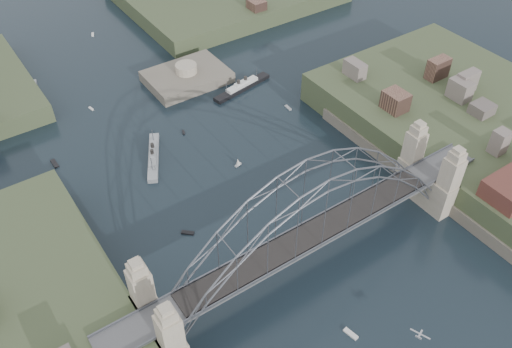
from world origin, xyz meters
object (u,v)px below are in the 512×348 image
object	(u,v)px
ocean_liner	(242,87)
naval_cruiser_near	(153,156)
naval_cruiser_far	(34,94)
fort_island	(188,82)
bridge	(312,220)

from	to	relation	value
ocean_liner	naval_cruiser_near	bearing A→B (deg)	-158.86
naval_cruiser_near	naval_cruiser_far	world-z (taller)	naval_cruiser_near
naval_cruiser_near	naval_cruiser_far	xyz separation A→B (m)	(-15.20, 41.96, -0.05)
naval_cruiser_near	ocean_liner	distance (m)	35.99
naval_cruiser_far	ocean_liner	world-z (taller)	naval_cruiser_far
naval_cruiser_far	fort_island	bearing A→B (deg)	-24.03
fort_island	naval_cruiser_far	size ratio (longest dim) A/B	1.56
bridge	fort_island	bearing A→B (deg)	80.27
bridge	fort_island	xyz separation A→B (m)	(12.00, 70.00, -12.66)
naval_cruiser_near	ocean_liner	world-z (taller)	naval_cruiser_near
fort_island	naval_cruiser_near	bearing A→B (deg)	-132.52
naval_cruiser_near	fort_island	bearing A→B (deg)	47.48
naval_cruiser_far	ocean_liner	size ratio (longest dim) A/B	0.74
fort_island	naval_cruiser_far	bearing A→B (deg)	155.97
naval_cruiser_near	ocean_liner	xyz separation A→B (m)	(33.57, 12.98, -0.07)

